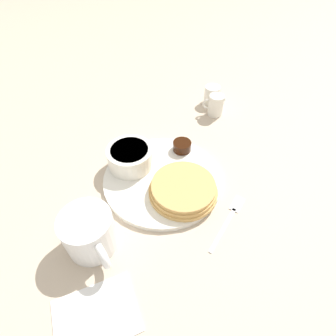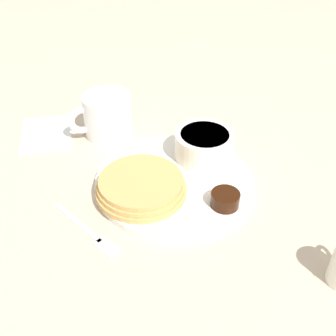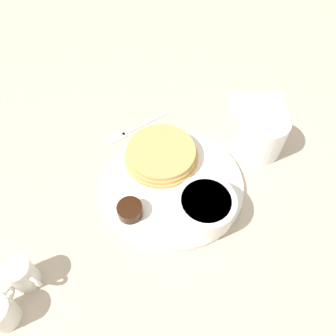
{
  "view_description": "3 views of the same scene",
  "coord_description": "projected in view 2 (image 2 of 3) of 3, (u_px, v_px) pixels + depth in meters",
  "views": [
    {
      "loc": [
        -0.06,
        -0.38,
        0.46
      ],
      "look_at": [
        0.01,
        -0.01,
        0.05
      ],
      "focal_mm": 28.0,
      "sensor_mm": 36.0,
      "label": 1
    },
    {
      "loc": [
        0.55,
        -0.01,
        0.46
      ],
      "look_at": [
        -0.0,
        -0.01,
        0.03
      ],
      "focal_mm": 45.0,
      "sensor_mm": 36.0,
      "label": 2
    },
    {
      "loc": [
        -0.05,
        0.33,
        0.54
      ],
      "look_at": [
        0.01,
        -0.01,
        0.05
      ],
      "focal_mm": 35.0,
      "sensor_mm": 36.0,
      "label": 3
    }
  ],
  "objects": [
    {
      "name": "ground_plane",
      "position": [
        174.0,
        184.0,
        0.71
      ],
      "size": [
        4.0,
        4.0,
        0.0
      ],
      "primitive_type": "plane",
      "color": "#C6B299"
    },
    {
      "name": "plate",
      "position": [
        174.0,
        182.0,
        0.71
      ],
      "size": [
        0.27,
        0.27,
        0.01
      ],
      "color": "white",
      "rests_on": "ground_plane"
    },
    {
      "name": "pancake_stack",
      "position": [
        141.0,
        186.0,
        0.67
      ],
      "size": [
        0.15,
        0.15,
        0.03
      ],
      "color": "tan",
      "rests_on": "plate"
    },
    {
      "name": "bowl",
      "position": [
        204.0,
        144.0,
        0.74
      ],
      "size": [
        0.1,
        0.1,
        0.05
      ],
      "color": "white",
      "rests_on": "plate"
    },
    {
      "name": "syrup_cup",
      "position": [
        225.0,
        199.0,
        0.65
      ],
      "size": [
        0.05,
        0.05,
        0.02
      ],
      "color": "black",
      "rests_on": "plate"
    },
    {
      "name": "butter_ramekin",
      "position": [
        216.0,
        148.0,
        0.75
      ],
      "size": [
        0.05,
        0.05,
        0.04
      ],
      "color": "white",
      "rests_on": "plate"
    },
    {
      "name": "coffee_mug",
      "position": [
        107.0,
        116.0,
        0.81
      ],
      "size": [
        0.09,
        0.12,
        0.08
      ],
      "color": "white",
      "rests_on": "ground_plane"
    },
    {
      "name": "fork",
      "position": [
        92.0,
        234.0,
        0.62
      ],
      "size": [
        0.11,
        0.12,
        0.0
      ],
      "color": "silver",
      "rests_on": "ground_plane"
    },
    {
      "name": "napkin",
      "position": [
        47.0,
        133.0,
        0.83
      ],
      "size": [
        0.14,
        0.12,
        0.0
      ],
      "color": "white",
      "rests_on": "ground_plane"
    }
  ]
}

